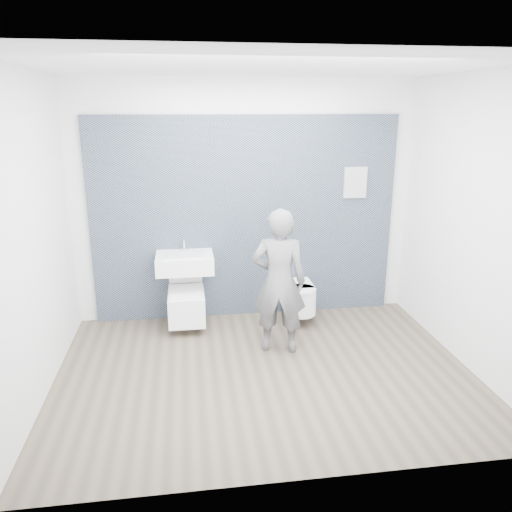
{
  "coord_description": "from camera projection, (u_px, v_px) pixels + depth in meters",
  "views": [
    {
      "loc": [
        -0.7,
        -4.29,
        2.48
      ],
      "look_at": [
        0.0,
        0.6,
        1.0
      ],
      "focal_mm": 35.0,
      "sensor_mm": 36.0,
      "label": 1
    }
  ],
  "objects": [
    {
      "name": "info_placard",
      "position": [
        348.0,
        308.0,
        6.4
      ],
      "size": [
        0.28,
        0.03,
        0.37
      ],
      "primitive_type": "cube",
      "color": "silver",
      "rests_on": "ground"
    },
    {
      "name": "toilet_rounded",
      "position": [
        299.0,
        297.0,
        5.95
      ],
      "size": [
        0.35,
        0.6,
        0.32
      ],
      "color": "white",
      "rests_on": "ground"
    },
    {
      "name": "toilet_square",
      "position": [
        187.0,
        303.0,
        5.77
      ],
      "size": [
        0.41,
        0.6,
        0.74
      ],
      "color": "white",
      "rests_on": "ground"
    },
    {
      "name": "visitor",
      "position": [
        279.0,
        282.0,
        5.1
      ],
      "size": [
        0.62,
        0.48,
        1.53
      ],
      "primitive_type": "imported",
      "rotation": [
        0.0,
        0.0,
        2.93
      ],
      "color": "#5E5E62",
      "rests_on": "ground"
    },
    {
      "name": "tile_wall",
      "position": [
        246.0,
        312.0,
        6.27
      ],
      "size": [
        3.6,
        0.06,
        2.4
      ],
      "primitive_type": "cube",
      "color": "black",
      "rests_on": "ground"
    },
    {
      "name": "ground",
      "position": [
        265.0,
        371.0,
        4.87
      ],
      "size": [
        4.0,
        4.0,
        0.0
      ],
      "primitive_type": "plane",
      "color": "brown",
      "rests_on": "ground"
    },
    {
      "name": "room_shell",
      "position": [
        266.0,
        195.0,
        4.37
      ],
      "size": [
        4.0,
        4.0,
        4.0
      ],
      "color": "silver",
      "rests_on": "ground"
    },
    {
      "name": "washbasin",
      "position": [
        185.0,
        262.0,
        5.68
      ],
      "size": [
        0.64,
        0.48,
        0.48
      ],
      "color": "white",
      "rests_on": "ground"
    }
  ]
}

